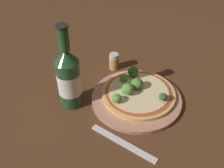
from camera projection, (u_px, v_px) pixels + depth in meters
The scene contains 12 objects.
ground_plane at pixel (128, 98), 0.79m from camera, with size 3.00×3.00×0.00m, color #4C2D19.
plate at pixel (136, 98), 0.78m from camera, with size 0.27×0.27×0.01m.
pizza at pixel (138, 93), 0.78m from camera, with size 0.22×0.22×0.01m.
broccoli_floret_0 at pixel (117, 98), 0.74m from camera, with size 0.03×0.03×0.02m.
broccoli_floret_1 at pixel (124, 77), 0.81m from camera, with size 0.02×0.02×0.02m.
broccoli_floret_2 at pixel (137, 83), 0.78m from camera, with size 0.04×0.04×0.03m.
broccoli_floret_3 at pixel (163, 97), 0.74m from camera, with size 0.02×0.02×0.02m.
broccoli_floret_4 at pixel (127, 89), 0.76m from camera, with size 0.04×0.04×0.03m.
broccoli_floret_5 at pixel (133, 71), 0.82m from camera, with size 0.03×0.03×0.03m.
beer_bottle at pixel (69, 78), 0.72m from camera, with size 0.07×0.07×0.25m.
pepper_shaker at pixel (114, 61), 0.89m from camera, with size 0.03×0.03×0.06m.
fork at pixel (123, 143), 0.66m from camera, with size 0.06×0.19×0.00m.
Camera 1 is at (-0.56, -0.16, 0.54)m, focal length 42.00 mm.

